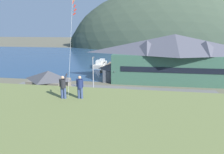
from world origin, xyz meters
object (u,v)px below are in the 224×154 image
moored_boat_inner_slip (102,63)px  parked_car_mid_row_center (43,104)px  storage_shed_waterside (116,71)px  parked_car_mid_row_far (164,100)px  moored_boat_wharfside (100,65)px  moored_boat_outer_mooring (120,67)px  wharf_dock (110,67)px  person_companion (80,86)px  harbor_lodge (173,57)px  storage_shed_near_lot (49,83)px  parking_light_pole (93,72)px  person_kite_flyer (63,86)px  parked_car_front_row_end (119,95)px  parked_car_corner_spot (77,107)px

moored_boat_inner_slip → parked_car_mid_row_center: moored_boat_inner_slip is taller
storage_shed_waterside → parked_car_mid_row_far: storage_shed_waterside is taller
moored_boat_wharfside → moored_boat_outer_mooring: 7.70m
storage_shed_waterside → wharf_dock: (-3.77, 14.99, -1.94)m
person_companion → wharf_dock: bearing=96.8°
harbor_lodge → person_companion: (-11.13, -30.94, 1.61)m
storage_shed_near_lot → wharf_dock: (5.88, 27.87, -2.02)m
parking_light_pole → moored_boat_inner_slip: bearing=98.8°
harbor_lodge → storage_shed_waterside: bearing=-173.8°
moored_boat_wharfside → person_kite_flyer: bearing=-80.5°
storage_shed_near_lot → wharf_dock: 28.56m
moored_boat_outer_mooring → moored_boat_inner_slip: same height
harbor_lodge → moored_boat_outer_mooring: 18.19m
parking_light_pole → person_kite_flyer: size_ratio=3.48×
storage_shed_near_lot → storage_shed_waterside: size_ratio=1.16×
moored_boat_inner_slip → parked_car_front_row_end: 33.98m
parked_car_corner_spot → moored_boat_outer_mooring: bearing=86.5°
storage_shed_waterside → wharf_dock: storage_shed_waterside is taller
moored_boat_inner_slip → moored_boat_wharfside: bearing=-94.1°
storage_shed_waterside → parking_light_pole: parking_light_pole is taller
moored_boat_outer_mooring → parking_light_pole: parking_light_pole is taller
wharf_dock → parked_car_mid_row_center: parked_car_mid_row_center is taller
parked_car_mid_row_center → harbor_lodge: bearing=45.3°
parked_car_front_row_end → parked_car_mid_row_center: bearing=-150.2°
harbor_lodge → person_kite_flyer: harbor_lodge is taller
wharf_dock → moored_boat_wharfside: 3.91m
storage_shed_waterside → storage_shed_near_lot: bearing=-126.8°
parked_car_corner_spot → storage_shed_waterside: bearing=82.7°
parked_car_mid_row_far → person_kite_flyer: size_ratio=2.31×
storage_shed_waterside → parked_car_corner_spot: 19.55m
harbor_lodge → parked_car_front_row_end: bearing=-124.9°
storage_shed_waterside → moored_boat_outer_mooring: (-0.54, 12.91, -1.57)m
parked_car_mid_row_center → person_kite_flyer: person_kite_flyer is taller
parked_car_mid_row_center → person_kite_flyer: bearing=-53.7°
harbor_lodge → moored_boat_inner_slip: 27.15m
parked_car_mid_row_center → person_companion: (9.09, -10.49, 6.08)m
moored_boat_inner_slip → parked_car_corner_spot: size_ratio=1.65×
parked_car_mid_row_far → person_kite_flyer: (-9.10, -15.22, 6.09)m
moored_boat_wharfside → moored_boat_outer_mooring: size_ratio=1.36×
storage_shed_near_lot → parked_car_mid_row_far: bearing=-4.9°
moored_boat_outer_mooring → parked_car_front_row_end: 26.43m
moored_boat_wharfside → moored_boat_outer_mooring: bearing=-26.9°
parked_car_mid_row_far → parked_car_mid_row_center: bearing=-165.0°
storage_shed_waterside → parked_car_mid_row_center: storage_shed_waterside is taller
harbor_lodge → moored_boat_wharfside: 25.53m
parked_car_front_row_end → person_kite_flyer: person_kite_flyer is taller
wharf_dock → parked_car_mid_row_far: bearing=-65.9°
parked_car_front_row_end → moored_boat_wharfside: bearing=108.3°
person_companion → moored_boat_inner_slip: bearing=100.2°
storage_shed_near_lot → parking_light_pole: (6.85, 3.60, 1.49)m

